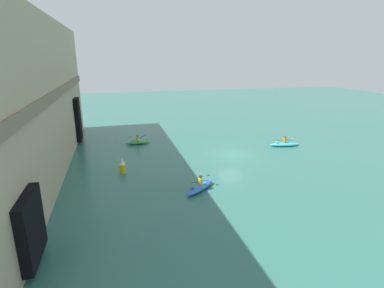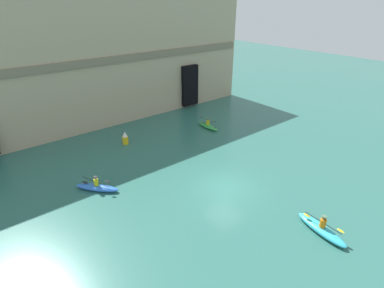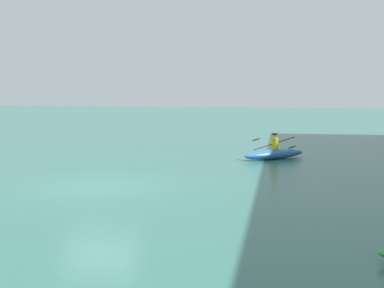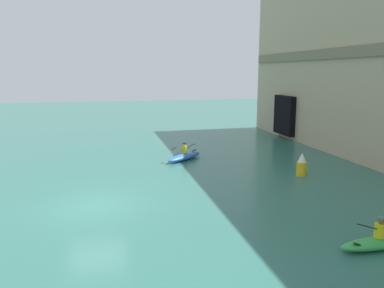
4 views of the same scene
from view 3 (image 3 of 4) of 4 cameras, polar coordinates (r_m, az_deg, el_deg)
The scene contains 2 objects.
ground_plane at distance 17.78m, azimuth -9.84°, elevation -4.47°, with size 120.00×120.00×0.00m, color #2D665B.
kayak_blue at distance 24.10m, azimuth 8.78°, elevation -0.99°, with size 2.67×2.96×1.15m.
Camera 3 is at (16.45, 5.89, 3.34)m, focal length 50.00 mm.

